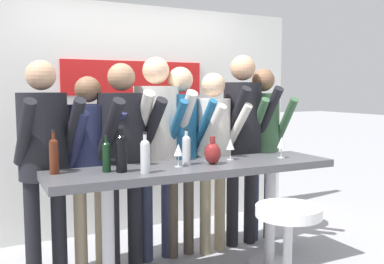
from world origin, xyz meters
TOP-DOWN VIEW (x-y plane):
  - back_wall at (-0.00, 1.52)m, footprint 3.89×0.12m
  - tasting_table at (0.00, 0.00)m, footprint 2.29×0.56m
  - bar_stool at (0.30, -0.74)m, footprint 0.46×0.46m
  - person_far_left at (-1.07, 0.49)m, footprint 0.50×0.61m
  - person_left at (-0.70, 0.56)m, footprint 0.45×0.55m
  - person_center_left at (-0.44, 0.48)m, footprint 0.54×0.63m
  - person_center at (-0.11, 0.56)m, footprint 0.48×0.57m
  - person_center_right at (0.11, 0.53)m, footprint 0.39×0.52m
  - person_right at (0.42, 0.48)m, footprint 0.44×0.55m
  - person_far_right at (0.76, 0.53)m, footprint 0.44×0.57m
  - person_rightmost at (1.03, 0.56)m, footprint 0.42×0.55m
  - wine_bottle_0 at (-0.61, -0.02)m, footprint 0.08×0.08m
  - wine_bottle_1 at (-1.05, 0.12)m, footprint 0.06×0.06m
  - wine_bottle_2 at (-0.70, 0.03)m, footprint 0.06×0.06m
  - wine_bottle_3 at (-0.47, -0.13)m, footprint 0.07×0.07m
  - wine_bottle_4 at (-0.07, 0.04)m, footprint 0.06×0.06m
  - wine_glass_0 at (-0.16, -0.01)m, footprint 0.07×0.07m
  - wine_glass_1 at (0.81, -0.01)m, footprint 0.07×0.07m
  - wine_glass_2 at (0.36, 0.09)m, footprint 0.07×0.07m
  - decorative_vase at (0.13, -0.02)m, footprint 0.13×0.13m

SIDE VIEW (x-z plane):
  - bar_stool at x=0.30m, z-range 0.13..0.89m
  - tasting_table at x=0.00m, z-range 0.32..1.26m
  - person_left at x=-0.70m, z-range 0.20..1.83m
  - decorative_vase at x=0.13m, z-range 0.92..1.14m
  - person_right at x=0.42m, z-range 0.21..1.88m
  - wine_bottle_2 at x=-0.70m, z-range 0.93..1.19m
  - wine_glass_0 at x=-0.16m, z-range 0.97..1.15m
  - wine_glass_1 at x=0.81m, z-range 0.97..1.15m
  - wine_glass_2 at x=0.36m, z-range 0.97..1.15m
  - wine_bottle_4 at x=-0.07m, z-range 0.93..1.21m
  - person_center_left at x=-0.44m, z-range 0.20..1.94m
  - wine_bottle_3 at x=-0.47m, z-range 0.93..1.21m
  - wine_bottle_1 at x=-1.05m, z-range 0.92..1.23m
  - person_far_left at x=-1.07m, z-range 0.21..1.95m
  - person_rightmost at x=1.03m, z-range 0.22..1.95m
  - person_center_right at x=0.11m, z-range 0.23..1.95m
  - wine_bottle_0 at x=-0.61m, z-range 0.92..1.25m
  - person_center at x=-0.11m, z-range 0.21..2.02m
  - person_far_right at x=0.76m, z-range 0.23..2.08m
  - back_wall at x=0.00m, z-range 0.01..2.42m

